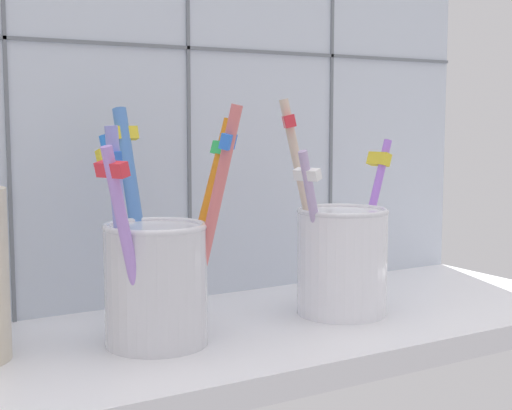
{
  "coord_description": "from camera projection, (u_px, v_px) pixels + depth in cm",
  "views": [
    {
      "loc": [
        -30.44,
        -50.94,
        18.37
      ],
      "look_at": [
        0.0,
        -0.78,
        11.8
      ],
      "focal_mm": 53.12,
      "sensor_mm": 36.0,
      "label": 1
    }
  ],
  "objects": [
    {
      "name": "counter_slab",
      "position": [
        251.0,
        337.0,
        0.61
      ],
      "size": [
        64.0,
        22.0,
        2.0
      ],
      "primitive_type": "cube",
      "color": "silver",
      "rests_on": "ground"
    },
    {
      "name": "toothbrush_cup_right",
      "position": [
        341.0,
        257.0,
        0.64
      ],
      "size": [
        11.73,
        7.71,
        18.18
      ],
      "color": "white",
      "rests_on": "counter_slab"
    },
    {
      "name": "tile_wall_back",
      "position": [
        183.0,
        75.0,
        0.69
      ],
      "size": [
        64.0,
        2.2,
        45.0
      ],
      "color": "silver",
      "rests_on": "ground"
    },
    {
      "name": "toothbrush_cup_left",
      "position": [
        156.0,
        273.0,
        0.55
      ],
      "size": [
        12.16,
        11.79,
        17.56
      ],
      "color": "silver",
      "rests_on": "counter_slab"
    }
  ]
}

